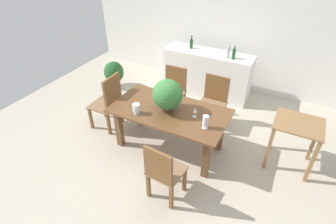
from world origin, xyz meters
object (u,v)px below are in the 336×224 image
(chair_head_end, at_px, (109,100))
(side_table, at_px, (296,133))
(potted_plant_floor, at_px, (114,73))
(chair_far_right, at_px, (214,99))
(flower_centerpiece, at_px, (168,95))
(wine_bottle_amber, at_px, (228,52))
(crystal_vase_left, at_px, (136,108))
(wine_bottle_dark, at_px, (191,44))
(chair_near_right, at_px, (163,171))
(kitchen_counter, at_px, (207,73))
(dining_table, at_px, (169,117))
(wine_glass, at_px, (195,110))
(wine_bottle_clear, at_px, (234,54))
(chair_far_left, at_px, (174,89))
(crystal_vase_center_near, at_px, (206,121))

(chair_head_end, relative_size, side_table, 1.33)
(potted_plant_floor, bearing_deg, chair_far_right, -6.99)
(flower_centerpiece, xyz_separation_m, wine_bottle_amber, (0.34, 1.89, 0.05))
(chair_head_end, xyz_separation_m, flower_centerpiece, (1.16, -0.03, 0.45))
(flower_centerpiece, relative_size, crystal_vase_left, 3.19)
(chair_far_right, distance_m, wine_bottle_dark, 1.47)
(chair_near_right, height_order, kitchen_counter, kitchen_counter)
(dining_table, xyz_separation_m, chair_head_end, (-1.18, 0.00, -0.04))
(chair_head_end, bearing_deg, potted_plant_floor, -146.78)
(chair_far_right, distance_m, side_table, 1.47)
(wine_glass, relative_size, wine_bottle_dark, 0.59)
(dining_table, height_order, wine_glass, wine_glass)
(wine_bottle_clear, bearing_deg, chair_far_right, -91.93)
(chair_head_end, relative_size, wine_glass, 6.46)
(dining_table, distance_m, wine_bottle_amber, 1.95)
(wine_bottle_dark, distance_m, wine_bottle_amber, 0.83)
(chair_head_end, bearing_deg, kitchen_counter, 149.35)
(wine_glass, bearing_deg, potted_plant_floor, 153.14)
(wine_bottle_amber, bearing_deg, chair_near_right, -88.40)
(wine_bottle_dark, bearing_deg, wine_bottle_amber, -8.21)
(kitchen_counter, distance_m, wine_bottle_dark, 0.71)
(chair_far_left, xyz_separation_m, wine_bottle_clear, (0.84, 0.89, 0.53))
(chair_far_right, xyz_separation_m, wine_bottle_clear, (0.03, 0.89, 0.52))
(chair_near_right, distance_m, side_table, 2.03)
(wine_glass, bearing_deg, wine_bottle_amber, 92.84)
(wine_bottle_clear, bearing_deg, chair_head_end, -131.12)
(flower_centerpiece, height_order, kitchen_counter, flower_centerpiece)
(chair_near_right, distance_m, crystal_vase_left, 1.08)
(chair_near_right, relative_size, crystal_vase_center_near, 4.66)
(chair_head_end, xyz_separation_m, crystal_vase_left, (0.78, -0.30, 0.27))
(dining_table, height_order, kitchen_counter, kitchen_counter)
(chair_far_left, xyz_separation_m, potted_plant_floor, (-1.65, 0.29, -0.18))
(wine_bottle_dark, xyz_separation_m, side_table, (2.31, -1.49, -0.45))
(chair_far_right, xyz_separation_m, chair_near_right, (-0.01, -1.92, -0.01))
(flower_centerpiece, bearing_deg, crystal_vase_center_near, -11.59)
(chair_near_right, height_order, wine_bottle_amber, wine_bottle_amber)
(crystal_vase_left, xyz_separation_m, wine_bottle_dark, (-0.10, 2.29, 0.21))
(kitchen_counter, bearing_deg, potted_plant_floor, -160.56)
(crystal_vase_left, height_order, wine_bottle_dark, wine_bottle_dark)
(flower_centerpiece, distance_m, crystal_vase_left, 0.50)
(chair_far_left, distance_m, side_table, 2.26)
(dining_table, relative_size, side_table, 2.29)
(chair_far_left, xyz_separation_m, side_table, (2.21, -0.47, 0.08))
(crystal_vase_center_near, height_order, kitchen_counter, kitchen_counter)
(chair_far_left, height_order, wine_glass, chair_far_left)
(crystal_vase_left, relative_size, wine_bottle_amber, 0.53)
(wine_glass, xyz_separation_m, wine_bottle_clear, (0.03, 1.84, 0.20))
(kitchen_counter, bearing_deg, chair_head_end, -119.14)
(crystal_vase_center_near, xyz_separation_m, wine_bottle_dark, (-1.14, 2.15, 0.19))
(chair_far_right, distance_m, wine_bottle_clear, 1.04)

